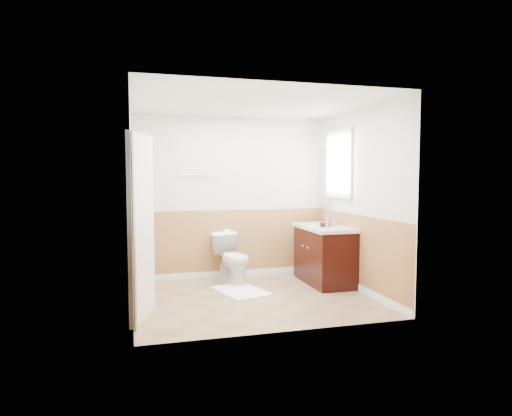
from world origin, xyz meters
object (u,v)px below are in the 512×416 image
object	(u,v)px
bath_mat	(241,291)
soap_dispenser	(334,220)
lotion_bottle	(327,221)
vanity_cabinet	(324,256)
toilet	(233,258)

from	to	relation	value
bath_mat	soap_dispenser	distance (m)	1.70
lotion_bottle	soap_dispenser	world-z (taller)	lotion_bottle
vanity_cabinet	lotion_bottle	size ratio (longest dim) A/B	5.00
vanity_cabinet	soap_dispenser	world-z (taller)	soap_dispenser
vanity_cabinet	soap_dispenser	xyz separation A→B (m)	(0.12, -0.05, 0.54)
toilet	vanity_cabinet	bearing A→B (deg)	-31.02
toilet	vanity_cabinet	xyz separation A→B (m)	(1.30, -0.37, 0.03)
lotion_bottle	soap_dispenser	size ratio (longest dim) A/B	1.25
bath_mat	vanity_cabinet	size ratio (longest dim) A/B	0.73
toilet	lotion_bottle	size ratio (longest dim) A/B	3.33
lotion_bottle	soap_dispenser	distance (m)	0.34
vanity_cabinet	lotion_bottle	xyz separation A→B (m)	(-0.10, -0.31, 0.56)
bath_mat	toilet	bearing A→B (deg)	90.00
vanity_cabinet	lotion_bottle	world-z (taller)	lotion_bottle
toilet	bath_mat	size ratio (longest dim) A/B	0.92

